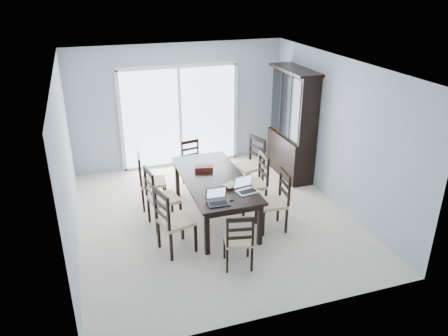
{
  "coord_description": "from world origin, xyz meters",
  "views": [
    {
      "loc": [
        -1.88,
        -6.26,
        3.81
      ],
      "look_at": [
        0.17,
        0.0,
        0.9
      ],
      "focal_mm": 35.0,
      "sensor_mm": 36.0,
      "label": 1
    }
  ],
  "objects_px": {
    "chair_right_mid": "(257,176)",
    "laptop_silver": "(247,189)",
    "game_box": "(204,168)",
    "laptop_dark": "(218,201)",
    "chair_left_mid": "(157,192)",
    "hot_tub": "(153,133)",
    "chair_end_near": "(239,236)",
    "chair_end_far": "(192,158)",
    "chair_left_far": "(147,175)",
    "chair_right_far": "(252,158)",
    "chair_right_near": "(278,195)",
    "china_hutch": "(292,125)",
    "cell_phone": "(229,200)",
    "chair_left_near": "(170,215)",
    "dining_table": "(214,182)"
  },
  "relations": [
    {
      "from": "chair_left_mid",
      "to": "chair_right_far",
      "type": "distance_m",
      "value": 2.14
    },
    {
      "from": "china_hutch",
      "to": "chair_end_near",
      "type": "distance_m",
      "value": 3.49
    },
    {
      "from": "chair_right_near",
      "to": "chair_end_near",
      "type": "height_order",
      "value": "chair_right_near"
    },
    {
      "from": "chair_end_far",
      "to": "game_box",
      "type": "distance_m",
      "value": 1.13
    },
    {
      "from": "chair_left_far",
      "to": "chair_end_near",
      "type": "distance_m",
      "value": 2.41
    },
    {
      "from": "chair_right_mid",
      "to": "laptop_silver",
      "type": "bearing_deg",
      "value": 150.22
    },
    {
      "from": "chair_end_near",
      "to": "laptop_silver",
      "type": "relative_size",
      "value": 2.77
    },
    {
      "from": "china_hutch",
      "to": "chair_left_near",
      "type": "relative_size",
      "value": 1.83
    },
    {
      "from": "laptop_dark",
      "to": "chair_left_mid",
      "type": "bearing_deg",
      "value": 132.69
    },
    {
      "from": "chair_end_near",
      "to": "hot_tub",
      "type": "xyz_separation_m",
      "value": [
        -0.34,
        4.96,
        -0.11
      ]
    },
    {
      "from": "china_hutch",
      "to": "cell_phone",
      "type": "xyz_separation_m",
      "value": [
        -2.04,
        -2.09,
        -0.31
      ]
    },
    {
      "from": "chair_right_near",
      "to": "game_box",
      "type": "relative_size",
      "value": 3.68
    },
    {
      "from": "chair_end_near",
      "to": "laptop_silver",
      "type": "xyz_separation_m",
      "value": [
        0.43,
        0.82,
        0.27
      ]
    },
    {
      "from": "laptop_silver",
      "to": "cell_phone",
      "type": "relative_size",
      "value": 3.01
    },
    {
      "from": "game_box",
      "to": "dining_table",
      "type": "bearing_deg",
      "value": -76.71
    },
    {
      "from": "chair_end_far",
      "to": "laptop_dark",
      "type": "height_order",
      "value": "chair_end_far"
    },
    {
      "from": "chair_right_mid",
      "to": "laptop_silver",
      "type": "xyz_separation_m",
      "value": [
        -0.47,
        -0.74,
        0.17
      ]
    },
    {
      "from": "laptop_dark",
      "to": "chair_left_near",
      "type": "bearing_deg",
      "value": 173.64
    },
    {
      "from": "china_hutch",
      "to": "chair_end_far",
      "type": "bearing_deg",
      "value": 174.52
    },
    {
      "from": "chair_right_near",
      "to": "chair_end_far",
      "type": "distance_m",
      "value": 2.26
    },
    {
      "from": "dining_table",
      "to": "chair_right_near",
      "type": "relative_size",
      "value": 1.93
    },
    {
      "from": "chair_right_mid",
      "to": "game_box",
      "type": "bearing_deg",
      "value": 75.66
    },
    {
      "from": "chair_left_far",
      "to": "laptop_silver",
      "type": "distance_m",
      "value": 1.96
    },
    {
      "from": "china_hutch",
      "to": "hot_tub",
      "type": "xyz_separation_m",
      "value": [
        -2.46,
        2.23,
        -0.64
      ]
    },
    {
      "from": "chair_end_near",
      "to": "game_box",
      "type": "distance_m",
      "value": 1.84
    },
    {
      "from": "chair_left_far",
      "to": "hot_tub",
      "type": "height_order",
      "value": "chair_left_far"
    },
    {
      "from": "chair_end_far",
      "to": "laptop_dark",
      "type": "distance_m",
      "value": 2.35
    },
    {
      "from": "chair_right_mid",
      "to": "hot_tub",
      "type": "xyz_separation_m",
      "value": [
        -1.24,
        3.4,
        -0.2
      ]
    },
    {
      "from": "chair_left_near",
      "to": "laptop_dark",
      "type": "height_order",
      "value": "chair_left_near"
    },
    {
      "from": "chair_left_mid",
      "to": "chair_end_far",
      "type": "xyz_separation_m",
      "value": [
        0.95,
        1.45,
        -0.1
      ]
    },
    {
      "from": "chair_end_near",
      "to": "hot_tub",
      "type": "height_order",
      "value": "chair_end_near"
    },
    {
      "from": "game_box",
      "to": "chair_right_far",
      "type": "bearing_deg",
      "value": 24.43
    },
    {
      "from": "laptop_silver",
      "to": "cell_phone",
      "type": "height_order",
      "value": "laptop_silver"
    },
    {
      "from": "game_box",
      "to": "laptop_dark",
      "type": "bearing_deg",
      "value": -95.65
    },
    {
      "from": "chair_end_far",
      "to": "game_box",
      "type": "xyz_separation_m",
      "value": [
        -0.07,
        -1.1,
        0.25
      ]
    },
    {
      "from": "chair_right_mid",
      "to": "cell_phone",
      "type": "height_order",
      "value": "chair_right_mid"
    },
    {
      "from": "chair_right_near",
      "to": "hot_tub",
      "type": "height_order",
      "value": "chair_right_near"
    },
    {
      "from": "chair_left_far",
      "to": "laptop_silver",
      "type": "height_order",
      "value": "chair_left_far"
    },
    {
      "from": "chair_right_near",
      "to": "chair_right_far",
      "type": "bearing_deg",
      "value": -1.02
    },
    {
      "from": "chair_left_mid",
      "to": "hot_tub",
      "type": "relative_size",
      "value": 0.73
    },
    {
      "from": "chair_left_far",
      "to": "laptop_silver",
      "type": "relative_size",
      "value": 3.14
    },
    {
      "from": "chair_left_mid",
      "to": "chair_end_near",
      "type": "height_order",
      "value": "chair_left_mid"
    },
    {
      "from": "chair_right_mid",
      "to": "chair_right_far",
      "type": "relative_size",
      "value": 0.99
    },
    {
      "from": "cell_phone",
      "to": "chair_left_near",
      "type": "bearing_deg",
      "value": 161.66
    },
    {
      "from": "dining_table",
      "to": "chair_right_near",
      "type": "xyz_separation_m",
      "value": [
        0.87,
        -0.63,
        -0.07
      ]
    },
    {
      "from": "chair_left_near",
      "to": "laptop_silver",
      "type": "height_order",
      "value": "chair_left_near"
    },
    {
      "from": "chair_left_mid",
      "to": "chair_right_mid",
      "type": "bearing_deg",
      "value": 84.28
    },
    {
      "from": "game_box",
      "to": "hot_tub",
      "type": "xyz_separation_m",
      "value": [
        -0.36,
        3.14,
        -0.36
      ]
    },
    {
      "from": "hot_tub",
      "to": "game_box",
      "type": "bearing_deg",
      "value": -83.53
    },
    {
      "from": "dining_table",
      "to": "chair_left_near",
      "type": "height_order",
      "value": "chair_left_near"
    }
  ]
}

